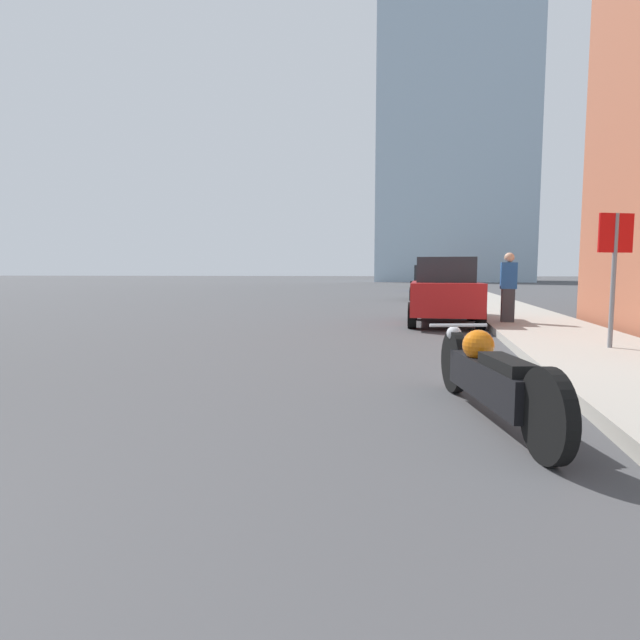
# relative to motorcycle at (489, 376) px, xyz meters

# --- Properties ---
(sidewalk) EXTENTS (2.36, 240.00, 0.15)m
(sidewalk) POSITION_rel_motorcycle_xyz_m (2.06, 35.60, -0.32)
(sidewalk) COLOR #9E998E
(sidewalk) RESTS_ON ground_plane
(motorcycle) EXTENTS (0.92, 2.71, 0.78)m
(motorcycle) POSITION_rel_motorcycle_xyz_m (0.00, 0.00, 0.00)
(motorcycle) COLOR black
(motorcycle) RESTS_ON ground_plane
(parked_car_red) EXTENTS (1.78, 3.85, 1.70)m
(parked_car_red) POSITION_rel_motorcycle_xyz_m (-0.08, 8.54, 0.45)
(parked_car_red) COLOR red
(parked_car_red) RESTS_ON ground_plane
(parked_car_black) EXTENTS (1.84, 4.02, 1.69)m
(parked_car_black) POSITION_rel_motorcycle_xyz_m (-0.35, 20.52, 0.44)
(parked_car_black) COLOR black
(parked_car_black) RESTS_ON ground_plane
(parked_car_blue) EXTENTS (2.03, 4.11, 1.68)m
(parked_car_blue) POSITION_rel_motorcycle_xyz_m (-0.31, 32.02, 0.45)
(parked_car_blue) COLOR #1E3899
(parked_car_blue) RESTS_ON ground_plane
(parked_car_green) EXTENTS (2.07, 4.62, 1.80)m
(parked_car_green) POSITION_rel_motorcycle_xyz_m (-0.38, 43.63, 0.51)
(parked_car_green) COLOR #1E6B33
(parked_car_green) RESTS_ON ground_plane
(parked_car_yellow) EXTENTS (1.91, 4.14, 1.65)m
(parked_car_yellow) POSITION_rel_motorcycle_xyz_m (-0.23, 55.83, 0.43)
(parked_car_yellow) COLOR gold
(parked_car_yellow) RESTS_ON ground_plane
(stop_sign) EXTENTS (0.57, 0.26, 2.08)m
(stop_sign) POSITION_rel_motorcycle_xyz_m (2.28, 3.88, 1.18)
(stop_sign) COLOR slate
(stop_sign) RESTS_ON sidewalk
(pedestrian) EXTENTS (0.36, 0.23, 1.64)m
(pedestrian) POSITION_rel_motorcycle_xyz_m (1.37, 7.87, 0.60)
(pedestrian) COLOR #38383D
(pedestrian) RESTS_ON sidewalk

